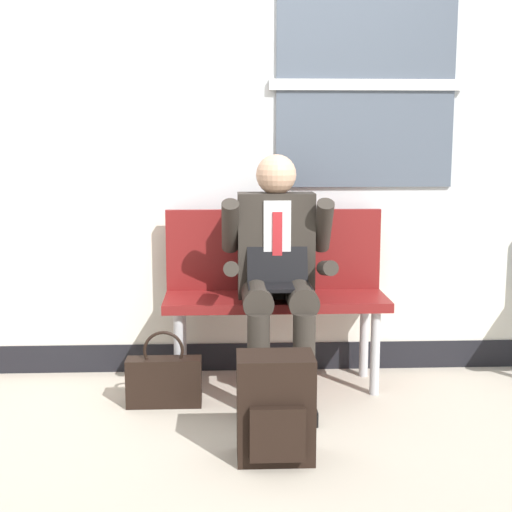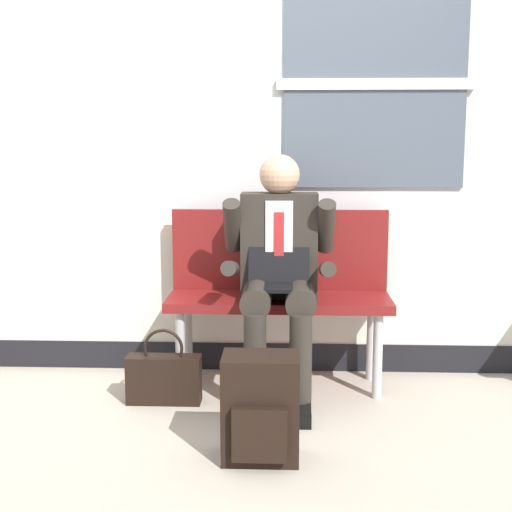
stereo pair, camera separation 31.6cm
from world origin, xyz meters
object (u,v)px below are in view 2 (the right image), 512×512
object	(u,v)px
bench_with_person	(279,283)
person_seated	(279,269)
handbag	(164,378)
backpack	(261,409)

from	to	relation	value
bench_with_person	person_seated	size ratio (longest dim) A/B	0.95
bench_with_person	handbag	bearing A→B (deg)	-149.64
bench_with_person	person_seated	bearing A→B (deg)	-90.00
person_seated	backpack	world-z (taller)	person_seated
handbag	backpack	bearing A→B (deg)	-51.34
person_seated	handbag	distance (m)	0.80
person_seated	backpack	bearing A→B (deg)	-94.68
bench_with_person	person_seated	world-z (taller)	person_seated
person_seated	handbag	bearing A→B (deg)	-166.68
bench_with_person	handbag	size ratio (longest dim) A/B	3.06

